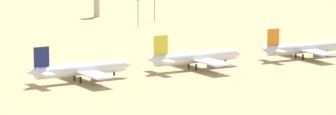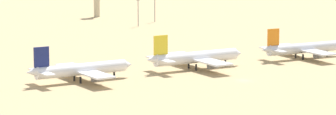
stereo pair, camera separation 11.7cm
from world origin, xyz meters
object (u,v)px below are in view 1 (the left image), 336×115
parked_jet_navy_2 (80,69)px  light_pole_mid (155,4)px  parked_jet_yellow_3 (195,57)px  light_pole_west (138,10)px  parked_jet_orange_4 (302,48)px

parked_jet_navy_2 → light_pole_mid: size_ratio=2.37×
parked_jet_navy_2 → light_pole_mid: 168.33m
parked_jet_yellow_3 → light_pole_west: size_ratio=2.92×
parked_jet_orange_4 → light_pole_west: light_pole_west is taller
parked_jet_yellow_3 → light_pole_west: light_pole_west is taller
parked_jet_orange_4 → parked_jet_navy_2: bearing=-176.6°
parked_jet_yellow_3 → parked_jet_orange_4: 47.02m
parked_jet_navy_2 → light_pole_mid: bearing=51.3°
parked_jet_navy_2 → parked_jet_yellow_3: bearing=1.0°
parked_jet_navy_2 → parked_jet_yellow_3: 44.52m
parked_jet_navy_2 → parked_jet_yellow_3: parked_jet_yellow_3 is taller
parked_jet_orange_4 → parked_jet_yellow_3: bearing=-177.8°
parked_jet_orange_4 → light_pole_west: bearing=95.1°
parked_jet_navy_2 → parked_jet_yellow_3: size_ratio=0.96×
parked_jet_yellow_3 → light_pole_mid: light_pole_mid is taller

